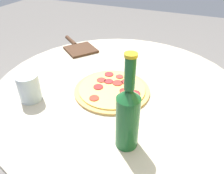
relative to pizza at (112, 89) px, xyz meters
The scene contains 5 objects.
table 0.17m from the pizza, behind, with size 1.02×1.02×0.74m.
pizza is the anchor object (origin of this frame).
beer_bottle 0.29m from the pizza, 31.77° to the left, with size 0.07×0.07×0.29m.
pizza_paddle 0.45m from the pizza, 132.72° to the right, with size 0.24×0.28×0.02m.
drinking_glass 0.31m from the pizza, 57.21° to the right, with size 0.08×0.08×0.10m.
Camera 1 is at (0.71, 0.27, 1.24)m, focal length 35.00 mm.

